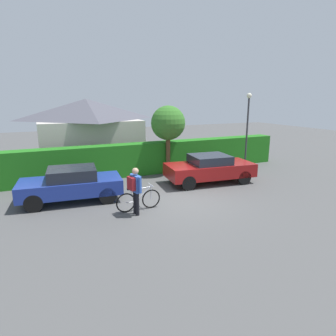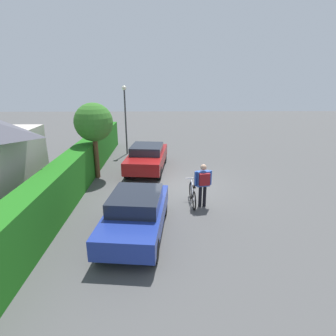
{
  "view_description": "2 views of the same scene",
  "coord_description": "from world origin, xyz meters",
  "px_view_note": "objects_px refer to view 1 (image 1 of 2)",
  "views": [
    {
      "loc": [
        -5.04,
        -9.85,
        4.04
      ],
      "look_at": [
        -0.33,
        0.68,
        1.25
      ],
      "focal_mm": 30.91,
      "sensor_mm": 36.0,
      "label": 1
    },
    {
      "loc": [
        -11.79,
        0.92,
        4.75
      ],
      "look_at": [
        -0.36,
        0.72,
        1.0
      ],
      "focal_mm": 29.29,
      "sensor_mm": 36.0,
      "label": 2
    }
  ],
  "objects_px": {
    "parked_car_near": "(71,184)",
    "parked_car_far": "(210,168)",
    "bicycle": "(139,200)",
    "tree_kerbside": "(168,124)",
    "person_rider": "(135,187)",
    "street_lamp": "(248,121)"
  },
  "relations": [
    {
      "from": "parked_car_near",
      "to": "parked_car_far",
      "type": "relative_size",
      "value": 0.93
    },
    {
      "from": "parked_car_near",
      "to": "bicycle",
      "type": "bearing_deg",
      "value": -43.17
    },
    {
      "from": "parked_car_far",
      "to": "tree_kerbside",
      "type": "height_order",
      "value": "tree_kerbside"
    },
    {
      "from": "bicycle",
      "to": "person_rider",
      "type": "bearing_deg",
      "value": -123.99
    },
    {
      "from": "person_rider",
      "to": "street_lamp",
      "type": "relative_size",
      "value": 0.4
    },
    {
      "from": "parked_car_near",
      "to": "bicycle",
      "type": "height_order",
      "value": "parked_car_near"
    },
    {
      "from": "bicycle",
      "to": "street_lamp",
      "type": "bearing_deg",
      "value": 24.68
    },
    {
      "from": "parked_car_near",
      "to": "street_lamp",
      "type": "xyz_separation_m",
      "value": [
        9.81,
        1.52,
        2.06
      ]
    },
    {
      "from": "bicycle",
      "to": "street_lamp",
      "type": "height_order",
      "value": "street_lamp"
    },
    {
      "from": "bicycle",
      "to": "street_lamp",
      "type": "xyz_separation_m",
      "value": [
        7.67,
        3.52,
        2.39
      ]
    },
    {
      "from": "street_lamp",
      "to": "tree_kerbside",
      "type": "xyz_separation_m",
      "value": [
        -4.5,
        0.91,
        -0.05
      ]
    },
    {
      "from": "person_rider",
      "to": "street_lamp",
      "type": "xyz_separation_m",
      "value": [
        7.91,
        3.89,
        1.74
      ]
    },
    {
      "from": "parked_car_far",
      "to": "bicycle",
      "type": "relative_size",
      "value": 2.55
    },
    {
      "from": "parked_car_near",
      "to": "street_lamp",
      "type": "bearing_deg",
      "value": 8.79
    },
    {
      "from": "bicycle",
      "to": "tree_kerbside",
      "type": "bearing_deg",
      "value": 54.44
    },
    {
      "from": "person_rider",
      "to": "parked_car_near",
      "type": "bearing_deg",
      "value": 128.6
    },
    {
      "from": "parked_car_far",
      "to": "person_rider",
      "type": "distance_m",
      "value": 5.14
    },
    {
      "from": "street_lamp",
      "to": "bicycle",
      "type": "bearing_deg",
      "value": -155.32
    },
    {
      "from": "bicycle",
      "to": "tree_kerbside",
      "type": "relative_size",
      "value": 0.47
    },
    {
      "from": "parked_car_far",
      "to": "tree_kerbside",
      "type": "relative_size",
      "value": 1.19
    },
    {
      "from": "bicycle",
      "to": "parked_car_near",
      "type": "bearing_deg",
      "value": 136.83
    },
    {
      "from": "person_rider",
      "to": "parked_car_far",
      "type": "bearing_deg",
      "value": 27.56
    }
  ]
}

